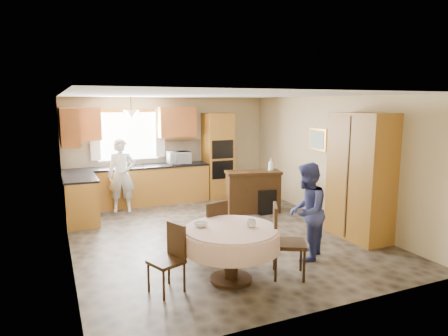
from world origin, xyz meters
name	(u,v)px	position (x,y,z in m)	size (l,w,h in m)	color
floor	(217,234)	(0.00, 0.00, 0.00)	(5.00, 6.00, 0.01)	brown
ceiling	(217,95)	(0.00, 0.00, 2.50)	(5.00, 6.00, 0.01)	white
wall_back	(170,149)	(0.00, 3.00, 1.25)	(5.00, 0.02, 2.50)	tan
wall_front	(322,206)	(0.00, -3.00, 1.25)	(5.00, 0.02, 2.50)	tan
wall_left	(66,177)	(-2.50, 0.00, 1.25)	(0.02, 6.00, 2.50)	tan
wall_right	(331,159)	(2.50, 0.00, 1.25)	(0.02, 6.00, 2.50)	tan
window	(128,136)	(-1.00, 2.98, 1.60)	(1.40, 0.03, 1.10)	white
curtain_left	(95,135)	(-1.75, 2.93, 1.65)	(0.22, 0.02, 1.15)	white
curtain_right	(160,133)	(-0.25, 2.93, 1.65)	(0.22, 0.02, 1.15)	white
base_cab_back	(139,186)	(-0.85, 2.70, 0.44)	(3.30, 0.60, 0.88)	#CC8736
counter_back	(138,167)	(-0.85, 2.70, 0.90)	(3.30, 0.64, 0.04)	black
base_cab_left	(81,200)	(-2.20, 1.80, 0.44)	(0.60, 1.20, 0.88)	#CC8736
counter_left	(79,178)	(-2.20, 1.80, 0.90)	(0.64, 1.20, 0.04)	black
backsplash	(135,154)	(-0.85, 2.99, 1.18)	(3.30, 0.02, 0.55)	beige
wall_cab_left	(80,124)	(-2.05, 2.83, 1.91)	(0.85, 0.33, 0.72)	#C26630
wall_cab_right	(177,122)	(0.15, 2.83, 1.91)	(0.90, 0.33, 0.72)	#C26630
wall_cab_side	(69,127)	(-2.33, 1.80, 1.91)	(0.33, 1.20, 0.72)	#C26630
oven_tower	(218,156)	(1.15, 2.69, 1.06)	(0.66, 0.62, 2.12)	#CC8736
oven_upper	(223,149)	(1.15, 2.38, 1.25)	(0.56, 0.01, 0.45)	black
oven_lower	(223,170)	(1.15, 2.38, 0.75)	(0.56, 0.01, 0.45)	black
pendant	(131,114)	(-1.00, 2.50, 2.12)	(0.36, 0.36, 0.18)	beige
sideboard	(253,193)	(1.31, 1.08, 0.42)	(1.19, 0.49, 0.85)	#3B2410
space_heater	(266,201)	(1.50, 0.86, 0.26)	(0.39, 0.27, 0.53)	black
cupboard	(361,177)	(2.22, -1.17, 1.10)	(0.58, 1.15, 2.20)	#CC8736
dining_table	(231,240)	(-0.57, -1.85, 0.57)	(1.29, 1.29, 0.74)	#3B2410
chair_left	(170,255)	(-1.39, -1.80, 0.48)	(0.48, 0.48, 0.86)	#3B2410
chair_back	(213,228)	(-0.54, -1.13, 0.52)	(0.51, 0.51, 0.93)	#3B2410
chair_right	(283,237)	(0.14, -2.01, 0.56)	(0.59, 0.59, 1.01)	#3B2410
framed_picture	(318,140)	(2.47, 0.40, 1.61)	(0.06, 0.56, 0.47)	gold
microwave	(179,158)	(0.12, 2.65, 1.07)	(0.53, 0.36, 0.29)	silver
person_sink	(122,175)	(-1.30, 2.26, 0.81)	(0.59, 0.39, 1.61)	silver
person_dining	(307,211)	(0.80, -1.61, 0.74)	(0.72, 0.56, 1.49)	navy
bowl_sideboard	(245,173)	(1.12, 1.08, 0.88)	(0.23, 0.23, 0.06)	#B2B2B2
bottle_sideboard	(271,165)	(1.74, 1.08, 1.01)	(0.12, 0.12, 0.31)	silver
cup_table	(251,223)	(-0.31, -1.93, 0.79)	(0.13, 0.13, 0.10)	#B2B2B2
bowl_table	(201,225)	(-0.92, -1.65, 0.76)	(0.18, 0.18, 0.06)	#B2B2B2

